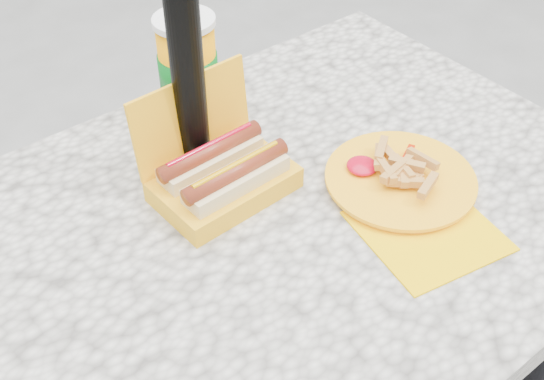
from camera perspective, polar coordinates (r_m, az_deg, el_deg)
picnic_table at (r=1.10m, az=-1.24°, el=-6.96°), size 1.20×0.80×0.75m
hotdog_box at (r=1.06m, az=-4.25°, el=1.45°), size 0.22×0.16×0.17m
fries_plate at (r=1.10m, az=10.77°, el=0.68°), size 0.28×0.33×0.05m
soda_cup at (r=1.19m, az=-7.01°, el=9.97°), size 0.10×0.10×0.20m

